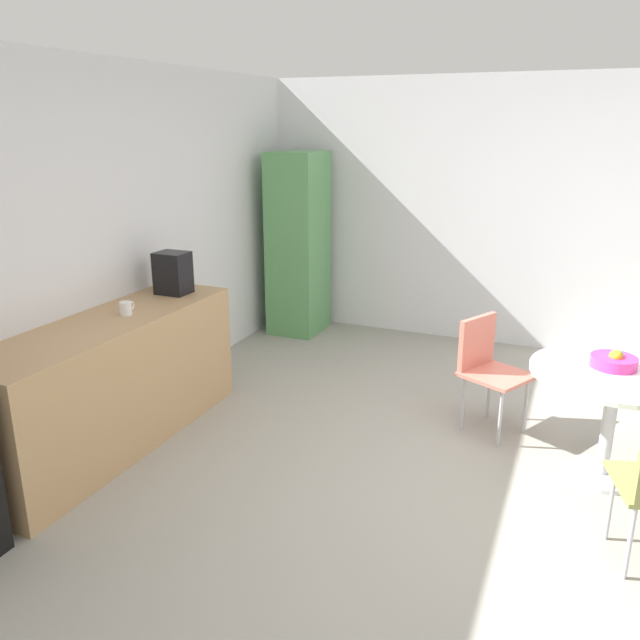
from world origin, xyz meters
name	(u,v)px	position (x,y,z in m)	size (l,w,h in m)	color
ground_plane	(510,506)	(0.00, 0.00, 0.00)	(6.00, 6.00, 0.00)	#9E998E
wall_back	(87,250)	(0.00, 3.00, 1.30)	(6.00, 0.10, 2.60)	silver
wall_side_right	(563,218)	(3.00, 0.00, 1.30)	(0.10, 6.00, 2.60)	silver
counter_block	(112,383)	(-0.28, 2.65, 0.45)	(2.13, 0.60, 0.90)	tan
locker_cabinet	(298,244)	(2.55, 2.55, 0.94)	(0.60, 0.50, 1.88)	#599959
round_table	(613,394)	(0.57, -0.49, 0.57)	(1.01, 1.01, 0.72)	silver
chair_coral	(486,360)	(0.98, 0.33, 0.52)	(0.56, 0.56, 0.83)	silver
fruit_bowl	(614,361)	(0.62, -0.47, 0.76)	(0.27, 0.27, 0.11)	#D8338C
mug_white	(126,308)	(-0.12, 2.61, 0.95)	(0.13, 0.08, 0.09)	white
coffee_maker	(173,273)	(0.49, 2.65, 1.06)	(0.20, 0.24, 0.32)	black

